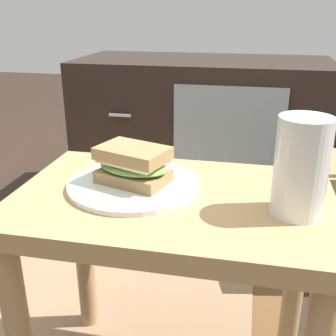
% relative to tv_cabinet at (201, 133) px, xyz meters
% --- Properties ---
extents(side_table, '(0.56, 0.36, 0.46)m').
position_rel_tv_cabinet_xyz_m(side_table, '(0.07, -0.95, 0.08)').
color(side_table, tan).
rests_on(side_table, ground).
extents(tv_cabinet, '(0.96, 0.46, 0.58)m').
position_rel_tv_cabinet_xyz_m(tv_cabinet, '(0.00, 0.00, 0.00)').
color(tv_cabinet, black).
rests_on(tv_cabinet, ground).
extents(area_rug, '(1.01, 0.84, 0.01)m').
position_rel_tv_cabinet_xyz_m(area_rug, '(-0.18, -0.59, -0.29)').
color(area_rug, brown).
rests_on(area_rug, ground).
extents(plate, '(0.24, 0.24, 0.01)m').
position_rel_tv_cabinet_xyz_m(plate, '(-0.01, -0.93, 0.17)').
color(plate, silver).
rests_on(plate, side_table).
extents(sandwich_front, '(0.15, 0.12, 0.07)m').
position_rel_tv_cabinet_xyz_m(sandwich_front, '(-0.01, -0.93, 0.21)').
color(sandwich_front, '#9E7A4C').
rests_on(sandwich_front, plate).
extents(beer_glass, '(0.08, 0.08, 0.16)m').
position_rel_tv_cabinet_xyz_m(beer_glass, '(0.27, -0.97, 0.25)').
color(beer_glass, silver).
rests_on(beer_glass, side_table).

